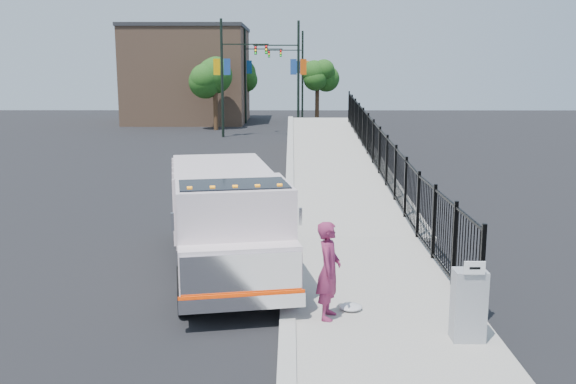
{
  "coord_description": "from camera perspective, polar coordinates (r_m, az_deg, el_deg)",
  "views": [
    {
      "loc": [
        0.07,
        -13.23,
        4.73
      ],
      "look_at": [
        -0.02,
        2.0,
        1.77
      ],
      "focal_mm": 40.0,
      "sensor_mm": 36.0,
      "label": 1
    }
  ],
  "objects": [
    {
      "name": "light_pole_1",
      "position": [
        46.45,
        0.55,
        10.53
      ],
      "size": [
        3.78,
        0.22,
        8.0
      ],
      "color": "black",
      "rests_on": "ground"
    },
    {
      "name": "tree_0",
      "position": [
        49.99,
        -6.5,
        10.02
      ],
      "size": [
        2.83,
        2.83,
        5.42
      ],
      "color": "#382314",
      "rests_on": "ground"
    },
    {
      "name": "arrow_sign",
      "position": [
        11.1,
        16.25,
        -6.49
      ],
      "size": [
        0.35,
        0.04,
        0.22
      ],
      "primitive_type": "cube",
      "color": "white",
      "rests_on": "utility_cabinet"
    },
    {
      "name": "sidewalk",
      "position": [
        12.3,
        9.15,
        -11.47
      ],
      "size": [
        3.55,
        12.0,
        0.12
      ],
      "primitive_type": "cube",
      "color": "#9E998E",
      "rests_on": "ground"
    },
    {
      "name": "tree_2",
      "position": [
        60.81,
        -4.13,
        10.21
      ],
      "size": [
        2.66,
        2.66,
        5.33
      ],
      "color": "#382314",
      "rests_on": "ground"
    },
    {
      "name": "worker",
      "position": [
        11.97,
        3.65,
        -6.96
      ],
      "size": [
        0.57,
        0.75,
        1.85
      ],
      "primitive_type": "imported",
      "rotation": [
        0.0,
        0.0,
        1.36
      ],
      "color": "#7D244A",
      "rests_on": "sidewalk"
    },
    {
      "name": "light_pole_0",
      "position": [
        44.71,
        -5.49,
        10.46
      ],
      "size": [
        3.77,
        0.22,
        8.0
      ],
      "color": "black",
      "rests_on": "ground"
    },
    {
      "name": "ramp",
      "position": [
        29.68,
        4.3,
        1.78
      ],
      "size": [
        3.95,
        24.06,
        3.19
      ],
      "primitive_type": "cube",
      "rotation": [
        0.06,
        0.0,
        0.0
      ],
      "color": "#9E998E",
      "rests_on": "ground"
    },
    {
      "name": "curb",
      "position": [
        12.15,
        -0.04,
        -11.5
      ],
      "size": [
        0.3,
        12.0,
        0.16
      ],
      "primitive_type": "cube",
      "color": "#ADAAA3",
      "rests_on": "ground"
    },
    {
      "name": "tree_1",
      "position": [
        55.25,
        2.62,
        10.1
      ],
      "size": [
        2.06,
        2.06,
        5.03
      ],
      "color": "#382314",
      "rests_on": "ground"
    },
    {
      "name": "light_pole_3",
      "position": [
        59.29,
        1.0,
        10.62
      ],
      "size": [
        3.78,
        0.22,
        8.0
      ],
      "color": "black",
      "rests_on": "ground"
    },
    {
      "name": "debris",
      "position": [
        12.68,
        5.59,
        -10.12
      ],
      "size": [
        0.45,
        0.45,
        0.11
      ],
      "primitive_type": "ellipsoid",
      "color": "silver",
      "rests_on": "sidewalk"
    },
    {
      "name": "ground",
      "position": [
        14.05,
        0.02,
        -8.68
      ],
      "size": [
        120.0,
        120.0,
        0.0
      ],
      "primitive_type": "plane",
      "color": "black",
      "rests_on": "ground"
    },
    {
      "name": "truck",
      "position": [
        14.95,
        -5.55,
        -1.89
      ],
      "size": [
        3.62,
        7.62,
        2.51
      ],
      "rotation": [
        0.0,
        0.0,
        0.18
      ],
      "color": "black",
      "rests_on": "ground"
    },
    {
      "name": "building",
      "position": [
        57.95,
        -8.81,
        10.13
      ],
      "size": [
        10.0,
        10.0,
        8.0
      ],
      "primitive_type": "cube",
      "color": "#8C664C",
      "rests_on": "ground"
    },
    {
      "name": "iron_fence",
      "position": [
        25.76,
        8.1,
        2.32
      ],
      "size": [
        0.1,
        28.0,
        1.8
      ],
      "primitive_type": "cube",
      "color": "black",
      "rests_on": "ground"
    },
    {
      "name": "utility_cabinet",
      "position": [
        11.53,
        15.76,
        -9.66
      ],
      "size": [
        0.55,
        0.4,
        1.25
      ],
      "primitive_type": "cube",
      "color": "gray",
      "rests_on": "sidewalk"
    },
    {
      "name": "light_pole_2",
      "position": [
        55.74,
        -3.51,
        10.58
      ],
      "size": [
        3.77,
        0.22,
        8.0
      ],
      "color": "black",
      "rests_on": "ground"
    }
  ]
}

